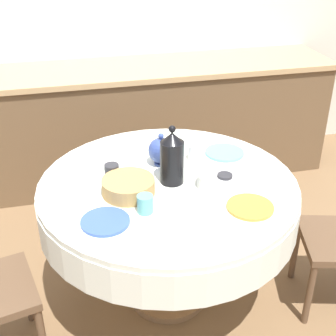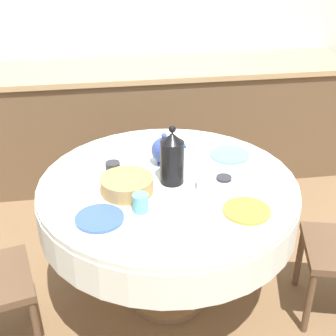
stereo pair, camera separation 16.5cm
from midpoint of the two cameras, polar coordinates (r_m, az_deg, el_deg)
ground_plane at (r=2.78m, az=1.75°, el=-15.26°), size 12.00×12.00×0.00m
wall_back at (r=3.82m, az=-2.98°, el=19.29°), size 7.00×0.05×2.60m
kitchen_counter at (r=3.74m, az=-2.11°, el=5.57°), size 3.24×0.64×0.91m
dining_table at (r=2.39m, az=1.98°, el=-4.34°), size 1.30×1.30×0.76m
plate_near_left at (r=2.06m, az=-6.07°, el=-6.18°), size 0.21×0.21×0.01m
cup_near_left at (r=2.08m, az=-1.12°, el=-4.32°), size 0.07×0.07×0.08m
plate_near_right at (r=2.14m, az=11.75°, el=-5.17°), size 0.21×0.21×0.01m
cup_near_right at (r=2.24m, az=8.88°, el=-2.05°), size 0.07×0.07×0.08m
plate_far_left at (r=2.54m, az=-6.44°, el=1.15°), size 0.21×0.21×0.01m
cup_far_left at (r=2.35m, az=-4.73°, el=-0.28°), size 0.07×0.07×0.08m
plate_far_right at (r=2.59m, az=9.32°, el=1.56°), size 0.21×0.21×0.01m
cup_far_right at (r=2.51m, az=5.65°, el=1.72°), size 0.07×0.07×0.08m
coffee_carafe at (r=2.26m, az=2.60°, el=1.13°), size 0.12×0.12×0.30m
teapot at (r=2.45m, az=1.47°, el=2.13°), size 0.19×0.14×0.18m
bread_basket at (r=2.23m, az=-2.93°, el=-2.10°), size 0.25×0.25×0.08m
fruit_bowl at (r=2.27m, az=8.05°, el=-1.78°), size 0.19×0.19×0.07m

